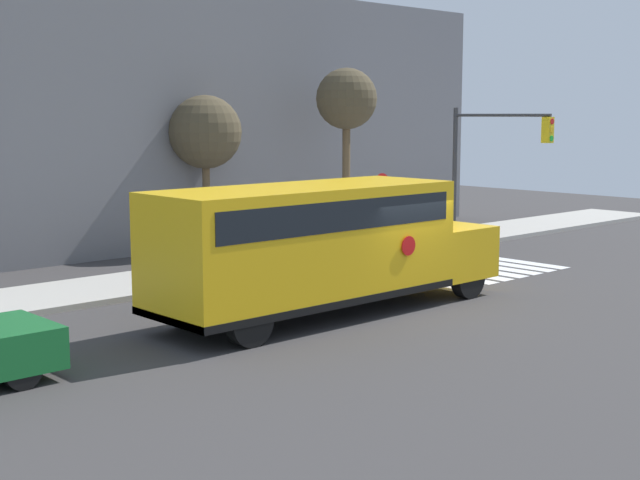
{
  "coord_description": "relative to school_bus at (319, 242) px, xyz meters",
  "views": [
    {
      "loc": [
        -15.19,
        -13.62,
        4.49
      ],
      "look_at": [
        -1.4,
        1.29,
        1.62
      ],
      "focal_mm": 50.0,
      "sensor_mm": 36.0,
      "label": 1
    }
  ],
  "objects": [
    {
      "name": "stop_sign",
      "position": [
        7.38,
        5.05,
        0.05
      ],
      "size": [
        0.66,
        0.1,
        2.64
      ],
      "color": "#38383A",
      "rests_on": "ground"
    },
    {
      "name": "traffic_light",
      "position": [
        10.63,
        3.35,
        1.51
      ],
      "size": [
        0.28,
        3.84,
        4.72
      ],
      "color": "#38383A",
      "rests_on": "ground"
    },
    {
      "name": "ground_plane",
      "position": [
        1.9,
        -0.79,
        -1.68
      ],
      "size": [
        60.0,
        60.0,
        0.0
      ],
      "primitive_type": "plane",
      "color": "#3A3838"
    },
    {
      "name": "sidewalk_strip",
      "position": [
        1.9,
        5.71,
        -1.61
      ],
      "size": [
        44.0,
        3.0,
        0.15
      ],
      "color": "#B2ADA3",
      "rests_on": "ground"
    },
    {
      "name": "building_backdrop",
      "position": [
        1.9,
        12.21,
        2.72
      ],
      "size": [
        32.0,
        4.0,
        8.8
      ],
      "color": "slate",
      "rests_on": "ground"
    },
    {
      "name": "school_bus",
      "position": [
        0.0,
        0.0,
        0.0
      ],
      "size": [
        9.05,
        2.57,
        2.95
      ],
      "color": "yellow",
      "rests_on": "ground"
    },
    {
      "name": "tree_far_sidewalk",
      "position": [
        8.55,
        7.85,
        3.25
      ],
      "size": [
        2.12,
        2.12,
        6.09
      ],
      "color": "brown",
      "rests_on": "ground"
    },
    {
      "name": "tree_near_sidewalk",
      "position": [
        3.85,
        9.65,
        2.21
      ],
      "size": [
        2.41,
        2.41,
        5.13
      ],
      "color": "brown",
      "rests_on": "ground"
    },
    {
      "name": "crosswalk_stripes",
      "position": [
        7.1,
        1.21,
        -1.68
      ],
      "size": [
        5.4,
        3.2,
        0.01
      ],
      "color": "white",
      "rests_on": "ground"
    }
  ]
}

